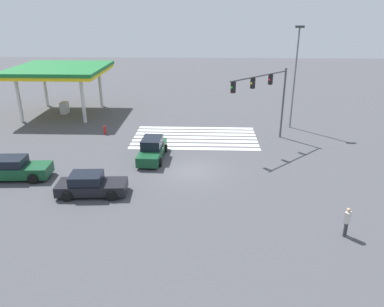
# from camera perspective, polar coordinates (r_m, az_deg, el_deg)

# --- Properties ---
(ground_plane) EXTENTS (126.24, 126.24, 0.00)m
(ground_plane) POSITION_cam_1_polar(r_m,az_deg,el_deg) (27.63, -0.00, -2.62)
(ground_plane) COLOR #47474C
(crosswalk_markings) EXTENTS (11.31, 6.30, 0.01)m
(crosswalk_markings) POSITION_cam_1_polar(r_m,az_deg,el_deg) (34.51, 0.46, 2.46)
(crosswalk_markings) COLOR silver
(crosswalk_markings) RESTS_ON ground_plane
(traffic_signal_mast) EXTENTS (5.24, 5.24, 6.31)m
(traffic_signal_mast) POSITION_cam_1_polar(r_m,az_deg,el_deg) (32.31, 11.35, 9.40)
(traffic_signal_mast) COLOR #47474C
(traffic_signal_mast) RESTS_ON ground_plane
(car_0) EXTENTS (4.75, 2.26, 1.55)m
(car_0) POSITION_cam_1_polar(r_m,az_deg,el_deg) (28.97, -25.36, -2.10)
(car_0) COLOR #144728
(car_0) RESTS_ON ground_plane
(car_1) EXTENTS (2.06, 4.83, 1.68)m
(car_1) POSITION_cam_1_polar(r_m,az_deg,el_deg) (29.71, -6.09, 0.62)
(car_1) COLOR #144728
(car_1) RESTS_ON ground_plane
(car_2) EXTENTS (4.50, 2.26, 1.43)m
(car_2) POSITION_cam_1_polar(r_m,az_deg,el_deg) (24.90, -15.20, -4.64)
(car_2) COLOR black
(car_2) RESTS_ON ground_plane
(gas_station_canopy) EXTENTS (9.67, 9.67, 5.21)m
(gas_station_canopy) POSITION_cam_1_polar(r_m,az_deg,el_deg) (43.72, -19.51, 11.73)
(gas_station_canopy) COLOR yellow
(gas_station_canopy) RESTS_ON ground_plane
(pedestrian) EXTENTS (0.41, 0.41, 1.67)m
(pedestrian) POSITION_cam_1_polar(r_m,az_deg,el_deg) (21.39, 22.54, -9.42)
(pedestrian) COLOR #38383D
(pedestrian) RESTS_ON ground_plane
(street_light_pole_b) EXTENTS (0.80, 0.36, 9.65)m
(street_light_pole_b) POSITION_cam_1_polar(r_m,az_deg,el_deg) (37.43, 15.48, 12.15)
(street_light_pole_b) COLOR slate
(street_light_pole_b) RESTS_ON ground_plane
(fire_hydrant) EXTENTS (0.22, 0.22, 0.86)m
(fire_hydrant) POSITION_cam_1_polar(r_m,az_deg,el_deg) (36.18, -13.15, 3.51)
(fire_hydrant) COLOR red
(fire_hydrant) RESTS_ON ground_plane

